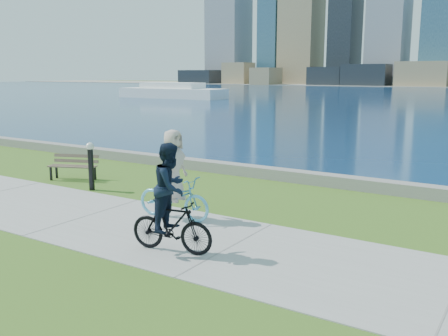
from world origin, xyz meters
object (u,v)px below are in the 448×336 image
(park_bench, at_px, (74,165))
(cyclist_man, at_px, (171,207))
(cyclist_woman, at_px, (174,186))
(bollard_lamp, at_px, (91,163))

(park_bench, xyz_separation_m, cyclist_man, (6.73, -3.52, 0.41))
(park_bench, height_order, cyclist_woman, cyclist_woman)
(bollard_lamp, xyz_separation_m, cyclist_woman, (3.83, -1.02, -0.01))
(cyclist_woman, distance_m, cyclist_man, 2.22)
(bollard_lamp, bearing_deg, park_bench, 155.33)
(bollard_lamp, distance_m, cyclist_man, 5.87)
(bollard_lamp, bearing_deg, cyclist_man, -28.43)
(park_bench, height_order, cyclist_man, cyclist_man)
(bollard_lamp, height_order, cyclist_woman, cyclist_woman)
(bollard_lamp, xyz_separation_m, cyclist_man, (5.17, -2.80, 0.10))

